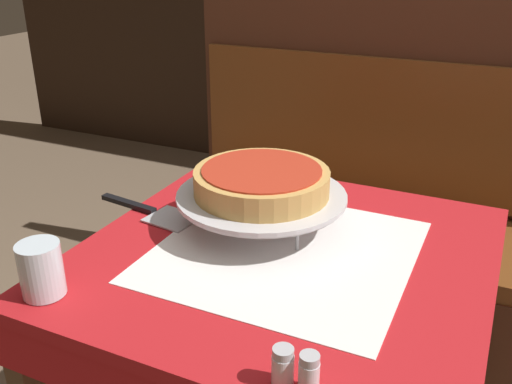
{
  "coord_description": "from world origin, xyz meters",
  "views": [
    {
      "loc": [
        0.4,
        -1.0,
        1.35
      ],
      "look_at": [
        -0.09,
        0.05,
        0.84
      ],
      "focal_mm": 40.0,
      "sensor_mm": 36.0,
      "label": 1
    }
  ],
  "objects_px": {
    "dining_table_rear": "(355,99)",
    "salt_shaker": "(283,366)",
    "water_glass_near": "(41,269)",
    "pepper_shaker": "(309,373)",
    "pizza_server": "(151,211)",
    "booth_bench": "(366,240)",
    "deep_dish_pizza": "(262,181)",
    "dining_table_front": "(284,285)",
    "pizza_pan_stand": "(262,197)",
    "condiment_caddy": "(362,72)"
  },
  "relations": [
    {
      "from": "pizza_server",
      "to": "pepper_shaker",
      "type": "bearing_deg",
      "value": -35.98
    },
    {
      "from": "pizza_pan_stand",
      "to": "pizza_server",
      "type": "bearing_deg",
      "value": -170.27
    },
    {
      "from": "dining_table_front",
      "to": "pizza_server",
      "type": "xyz_separation_m",
      "value": [
        -0.37,
        0.03,
        0.09
      ]
    },
    {
      "from": "pizza_server",
      "to": "pepper_shaker",
      "type": "xyz_separation_m",
      "value": [
        0.56,
        -0.41,
        0.03
      ]
    },
    {
      "from": "pepper_shaker",
      "to": "condiment_caddy",
      "type": "height_order",
      "value": "condiment_caddy"
    },
    {
      "from": "dining_table_rear",
      "to": "salt_shaker",
      "type": "xyz_separation_m",
      "value": [
        0.48,
        -2.09,
        0.14
      ]
    },
    {
      "from": "deep_dish_pizza",
      "to": "water_glass_near",
      "type": "distance_m",
      "value": 0.5
    },
    {
      "from": "deep_dish_pizza",
      "to": "water_glass_near",
      "type": "bearing_deg",
      "value": -121.22
    },
    {
      "from": "dining_table_front",
      "to": "deep_dish_pizza",
      "type": "height_order",
      "value": "deep_dish_pizza"
    },
    {
      "from": "pizza_server",
      "to": "booth_bench",
      "type": "bearing_deg",
      "value": 66.98
    },
    {
      "from": "booth_bench",
      "to": "water_glass_near",
      "type": "xyz_separation_m",
      "value": [
        -0.33,
        -1.2,
        0.45
      ]
    },
    {
      "from": "condiment_caddy",
      "to": "dining_table_rear",
      "type": "bearing_deg",
      "value": 122.18
    },
    {
      "from": "pepper_shaker",
      "to": "condiment_caddy",
      "type": "relative_size",
      "value": 0.36
    },
    {
      "from": "pizza_pan_stand",
      "to": "salt_shaker",
      "type": "relative_size",
      "value": 6.15
    },
    {
      "from": "booth_bench",
      "to": "deep_dish_pizza",
      "type": "xyz_separation_m",
      "value": [
        -0.07,
        -0.77,
        0.52
      ]
    },
    {
      "from": "dining_table_front",
      "to": "pizza_pan_stand",
      "type": "xyz_separation_m",
      "value": [
        -0.09,
        0.08,
        0.16
      ]
    },
    {
      "from": "deep_dish_pizza",
      "to": "pizza_server",
      "type": "relative_size",
      "value": 1.06
    },
    {
      "from": "water_glass_near",
      "to": "salt_shaker",
      "type": "distance_m",
      "value": 0.5
    },
    {
      "from": "water_glass_near",
      "to": "pepper_shaker",
      "type": "bearing_deg",
      "value": -3.12
    },
    {
      "from": "dining_table_front",
      "to": "dining_table_rear",
      "type": "bearing_deg",
      "value": 100.81
    },
    {
      "from": "water_glass_near",
      "to": "dining_table_rear",
      "type": "bearing_deg",
      "value": 89.41
    },
    {
      "from": "deep_dish_pizza",
      "to": "salt_shaker",
      "type": "bearing_deg",
      "value": -61.94
    },
    {
      "from": "booth_bench",
      "to": "condiment_caddy",
      "type": "relative_size",
      "value": 8.07
    },
    {
      "from": "water_glass_near",
      "to": "pizza_server",
      "type": "bearing_deg",
      "value": 92.95
    },
    {
      "from": "booth_bench",
      "to": "condiment_caddy",
      "type": "bearing_deg",
      "value": 108.63
    },
    {
      "from": "dining_table_rear",
      "to": "pizza_server",
      "type": "distance_m",
      "value": 1.69
    },
    {
      "from": "water_glass_near",
      "to": "pepper_shaker",
      "type": "xyz_separation_m",
      "value": [
        0.54,
        -0.03,
        -0.02
      ]
    },
    {
      "from": "dining_table_front",
      "to": "pizza_server",
      "type": "height_order",
      "value": "pizza_server"
    },
    {
      "from": "pizza_pan_stand",
      "to": "pepper_shaker",
      "type": "height_order",
      "value": "pizza_pan_stand"
    },
    {
      "from": "booth_bench",
      "to": "deep_dish_pizza",
      "type": "relative_size",
      "value": 4.87
    },
    {
      "from": "deep_dish_pizza",
      "to": "pizza_server",
      "type": "distance_m",
      "value": 0.3
    },
    {
      "from": "pizza_pan_stand",
      "to": "pizza_server",
      "type": "distance_m",
      "value": 0.29
    },
    {
      "from": "deep_dish_pizza",
      "to": "salt_shaker",
      "type": "relative_size",
      "value": 4.86
    },
    {
      "from": "booth_bench",
      "to": "condiment_caddy",
      "type": "distance_m",
      "value": 0.95
    },
    {
      "from": "deep_dish_pizza",
      "to": "pizza_server",
      "type": "height_order",
      "value": "deep_dish_pizza"
    },
    {
      "from": "dining_table_front",
      "to": "pepper_shaker",
      "type": "relative_size",
      "value": 12.89
    },
    {
      "from": "pizza_pan_stand",
      "to": "salt_shaker",
      "type": "distance_m",
      "value": 0.52
    },
    {
      "from": "dining_table_front",
      "to": "deep_dish_pizza",
      "type": "relative_size",
      "value": 2.77
    },
    {
      "from": "booth_bench",
      "to": "deep_dish_pizza",
      "type": "bearing_deg",
      "value": -95.39
    },
    {
      "from": "dining_table_rear",
      "to": "booth_bench",
      "type": "xyz_separation_m",
      "value": [
        0.31,
        -0.86,
        -0.29
      ]
    },
    {
      "from": "salt_shaker",
      "to": "pepper_shaker",
      "type": "xyz_separation_m",
      "value": [
        0.04,
        0.0,
        0.0
      ]
    },
    {
      "from": "dining_table_rear",
      "to": "condiment_caddy",
      "type": "bearing_deg",
      "value": -57.82
    },
    {
      "from": "booth_bench",
      "to": "pepper_shaker",
      "type": "relative_size",
      "value": 22.63
    },
    {
      "from": "pizza_server",
      "to": "pepper_shaker",
      "type": "relative_size",
      "value": 4.4
    },
    {
      "from": "dining_table_front",
      "to": "pepper_shaker",
      "type": "xyz_separation_m",
      "value": [
        0.19,
        -0.37,
        0.12
      ]
    },
    {
      "from": "pizza_pan_stand",
      "to": "salt_shaker",
      "type": "bearing_deg",
      "value": -61.94
    },
    {
      "from": "booth_bench",
      "to": "water_glass_near",
      "type": "relative_size",
      "value": 14.19
    },
    {
      "from": "dining_table_front",
      "to": "pizza_server",
      "type": "distance_m",
      "value": 0.38
    },
    {
      "from": "dining_table_front",
      "to": "pizza_server",
      "type": "bearing_deg",
      "value": 174.96
    },
    {
      "from": "pizza_server",
      "to": "pepper_shaker",
      "type": "distance_m",
      "value": 0.69
    }
  ]
}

